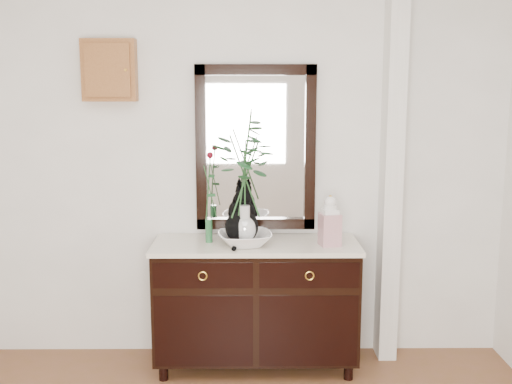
{
  "coord_description": "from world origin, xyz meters",
  "views": [
    {
      "loc": [
        0.07,
        -2.03,
        1.83
      ],
      "look_at": [
        0.1,
        1.63,
        1.2
      ],
      "focal_mm": 42.0,
      "sensor_mm": 36.0,
      "label": 1
    }
  ],
  "objects_px": {
    "sideboard": "(256,298)",
    "cat": "(242,216)",
    "lotus_bowl": "(245,239)",
    "ginger_jar": "(330,220)"
  },
  "relations": [
    {
      "from": "sideboard",
      "to": "cat",
      "type": "height_order",
      "value": "cat"
    },
    {
      "from": "lotus_bowl",
      "to": "ginger_jar",
      "type": "relative_size",
      "value": 1.05
    },
    {
      "from": "cat",
      "to": "ginger_jar",
      "type": "bearing_deg",
      "value": -1.19
    },
    {
      "from": "cat",
      "to": "lotus_bowl",
      "type": "relative_size",
      "value": 1.01
    },
    {
      "from": "cat",
      "to": "ginger_jar",
      "type": "distance_m",
      "value": 0.56
    },
    {
      "from": "sideboard",
      "to": "lotus_bowl",
      "type": "distance_m",
      "value": 0.43
    },
    {
      "from": "sideboard",
      "to": "cat",
      "type": "distance_m",
      "value": 0.56
    },
    {
      "from": "sideboard",
      "to": "lotus_bowl",
      "type": "height_order",
      "value": "lotus_bowl"
    },
    {
      "from": "sideboard",
      "to": "ginger_jar",
      "type": "bearing_deg",
      "value": -7.96
    },
    {
      "from": "cat",
      "to": "lotus_bowl",
      "type": "xyz_separation_m",
      "value": [
        0.02,
        -0.08,
        -0.13
      ]
    }
  ]
}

